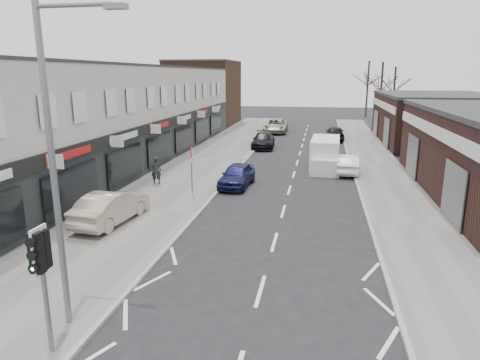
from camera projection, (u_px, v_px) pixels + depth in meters
The scene contains 20 objects.
ground at pixel (250, 327), 11.23m from camera, with size 160.00×160.00×0.00m, color black.
pavement_left at pixel (210, 159), 33.41m from camera, with size 5.50×64.00×0.12m, color slate.
pavement_right at pixel (376, 165), 31.17m from camera, with size 3.50×64.00×0.12m, color slate.
shop_terrace_left at pixel (112, 115), 31.40m from camera, with size 8.00×41.00×7.10m, color beige.
brick_block_far at pixel (204, 94), 55.62m from camera, with size 8.00×10.00×8.00m, color #452A1D.
right_unit_far at pixel (436, 120), 40.89m from camera, with size 10.00×16.00×4.50m, color #361C18.
tree_far_a at pixel (378, 126), 55.41m from camera, with size 3.60×3.60×8.00m, color #382D26, non-canonical shape.
tree_far_b at pixel (391, 121), 60.69m from camera, with size 3.60×3.60×7.50m, color #382D26, non-canonical shape.
tree_far_c at pixel (365, 117), 66.95m from camera, with size 3.60×3.60×8.50m, color #382D26, non-canonical shape.
traffic_light at pixel (41, 261), 9.51m from camera, with size 0.28×0.60×3.10m.
street_lamp at pixel (58, 154), 10.16m from camera, with size 2.23×0.22×8.00m.
warning_sign at pixel (192, 156), 23.07m from camera, with size 0.12×0.80×2.70m.
white_van at pixel (325, 154), 30.09m from camera, with size 2.09×5.49×2.11m.
sedan_on_pavement at pixel (111, 207), 18.69m from camera, with size 1.50×4.30×1.42m, color #ACA38A.
pedestrian at pixel (156, 170), 25.23m from camera, with size 0.61×0.40×1.67m, color black.
parked_car_left_a at pixel (237, 175), 25.25m from camera, with size 1.60×3.98×1.35m, color #151843.
parked_car_left_b at pixel (263, 140), 38.51m from camera, with size 1.92×4.73×1.37m, color black.
parked_car_left_c at pixel (276, 126), 48.61m from camera, with size 2.54×5.51×1.53m, color #9F987F.
parked_car_right_a at pixel (348, 164), 28.59m from camera, with size 1.37×3.94×1.30m, color silver.
parked_car_right_b at pixel (335, 133), 42.95m from camera, with size 1.72×4.28×1.46m, color black.
Camera 1 is at (1.58, -9.84, 6.46)m, focal length 32.00 mm.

